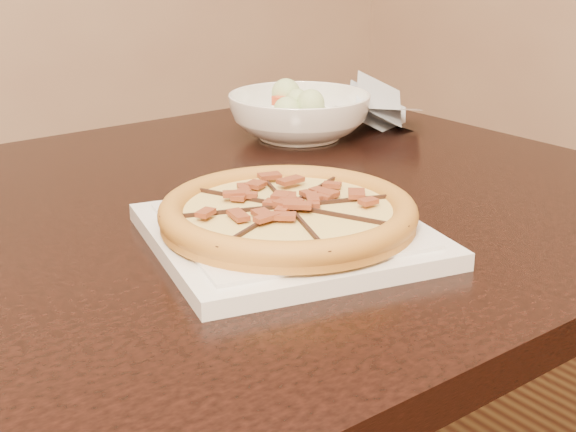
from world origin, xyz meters
The scene contains 6 objects.
dining_table centered at (-0.07, 0.11, 0.64)m, with size 1.36×0.89×0.75m.
plate centered at (0.05, -0.04, 0.76)m, with size 0.32×0.32×0.02m.
pizza centered at (0.05, -0.04, 0.78)m, with size 0.26×0.26×0.03m.
salad_bowl centered at (0.32, 0.31, 0.78)m, with size 0.22×0.22×0.07m, color white.
salad centered at (0.32, 0.31, 0.84)m, with size 0.08×0.12×0.04m.
cling_film centered at (0.47, 0.29, 0.78)m, with size 0.16×0.13×0.05m, color silver, non-canonical shape.
Camera 1 is at (-0.41, -0.65, 1.06)m, focal length 50.00 mm.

